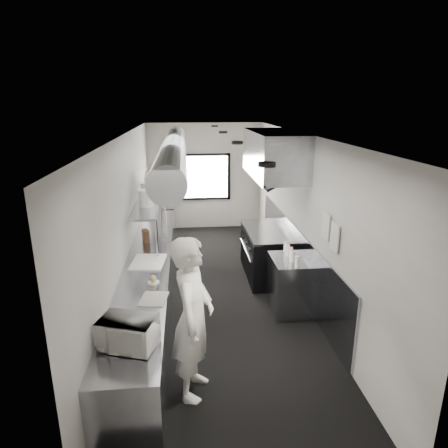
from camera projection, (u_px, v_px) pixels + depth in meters
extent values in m
cube|color=black|center=(218.00, 293.00, 7.17)|extent=(3.00, 8.00, 0.01)
cube|color=beige|center=(217.00, 135.00, 6.35)|extent=(3.00, 8.00, 0.01)
cube|color=#B3B0AA|center=(205.00, 177.00, 10.56)|extent=(3.00, 0.02, 2.80)
cube|color=#B3B0AA|center=(262.00, 369.00, 2.95)|extent=(3.00, 0.02, 2.80)
cube|color=#B3B0AA|center=(128.00, 221.00, 6.62)|extent=(0.02, 8.00, 2.80)
cube|color=#B3B0AA|center=(303.00, 216.00, 6.90)|extent=(0.02, 8.00, 2.80)
cube|color=#8F949C|center=(295.00, 256.00, 7.43)|extent=(0.03, 5.50, 1.10)
cylinder|color=#9A9FA2|center=(174.00, 148.00, 6.74)|extent=(0.40, 6.40, 0.40)
cube|color=white|center=(205.00, 177.00, 10.53)|extent=(1.20, 0.03, 1.10)
cube|color=black|center=(204.00, 155.00, 10.38)|extent=(1.36, 0.03, 0.08)
cube|color=black|center=(205.00, 198.00, 10.71)|extent=(1.36, 0.03, 0.08)
cube|color=black|center=(181.00, 177.00, 10.48)|extent=(0.08, 0.03, 1.25)
cube|color=black|center=(229.00, 176.00, 10.60)|extent=(0.08, 0.03, 1.25)
cube|color=#8F949C|center=(274.00, 154.00, 7.23)|extent=(0.80, 2.20, 0.80)
cube|color=#8F949C|center=(253.00, 175.00, 7.31)|extent=(0.05, 2.20, 0.05)
cube|color=black|center=(269.00, 172.00, 7.33)|extent=(0.50, 2.10, 0.28)
cube|color=#8F949C|center=(150.00, 285.00, 6.45)|extent=(0.70, 6.00, 0.90)
cube|color=#8F949C|center=(150.00, 198.00, 7.55)|extent=(0.45, 3.00, 0.04)
cylinder|color=#8F949C|center=(157.00, 238.00, 6.34)|extent=(0.04, 0.04, 0.66)
cylinder|color=#8F949C|center=(161.00, 215.00, 7.67)|extent=(0.04, 0.04, 0.66)
cylinder|color=#8F949C|center=(165.00, 198.00, 9.00)|extent=(0.04, 0.04, 0.66)
cube|color=black|center=(268.00, 254.00, 7.80)|extent=(0.85, 1.60, 0.90)
cube|color=#8F949C|center=(268.00, 231.00, 7.66)|extent=(0.85, 1.60, 0.04)
cube|color=#8F949C|center=(247.00, 254.00, 7.76)|extent=(0.03, 1.55, 0.80)
cylinder|color=#8F949C|center=(246.00, 250.00, 7.73)|extent=(0.03, 1.30, 0.03)
cube|color=#8F949C|center=(291.00, 285.00, 6.48)|extent=(0.65, 0.80, 0.90)
cube|color=#8F949C|center=(161.00, 221.00, 9.97)|extent=(0.70, 1.20, 0.90)
cube|color=beige|center=(326.00, 226.00, 5.70)|extent=(0.02, 0.28, 0.38)
cube|color=beige|center=(335.00, 237.00, 5.38)|extent=(0.02, 0.28, 0.38)
imported|color=silver|center=(193.00, 318.00, 4.47)|extent=(0.61, 0.79, 1.94)
imported|color=white|center=(128.00, 333.00, 4.04)|extent=(0.61, 0.53, 0.31)
cylinder|color=beige|center=(124.00, 317.00, 4.53)|extent=(0.17, 0.17, 0.11)
cylinder|color=beige|center=(118.00, 320.00, 4.47)|extent=(0.17, 0.17, 0.10)
cube|color=silver|center=(154.00, 299.00, 5.05)|extent=(0.38, 0.45, 0.01)
cylinder|color=white|center=(153.00, 282.00, 5.51)|extent=(0.20, 0.20, 0.01)
sphere|color=tan|center=(153.00, 279.00, 5.50)|extent=(0.09, 0.09, 0.09)
cube|color=white|center=(148.00, 262.00, 6.20)|extent=(0.56, 0.70, 0.02)
cube|color=#4E321B|center=(146.00, 236.00, 7.11)|extent=(0.15, 0.22, 0.22)
cylinder|color=white|center=(146.00, 198.00, 6.85)|extent=(0.26, 0.26, 0.29)
cylinder|color=white|center=(148.00, 192.00, 7.25)|extent=(0.34, 0.34, 0.33)
cylinder|color=white|center=(151.00, 185.00, 7.77)|extent=(0.26, 0.26, 0.35)
cylinder|color=white|center=(152.00, 181.00, 8.08)|extent=(0.27, 0.27, 0.39)
cylinder|color=white|center=(297.00, 262.00, 6.02)|extent=(0.07, 0.07, 0.18)
cylinder|color=white|center=(292.00, 256.00, 6.22)|extent=(0.08, 0.08, 0.19)
cylinder|color=white|center=(291.00, 253.00, 6.36)|extent=(0.07, 0.07, 0.18)
cylinder|color=white|center=(287.00, 250.00, 6.46)|extent=(0.08, 0.08, 0.19)
cylinder|color=white|center=(286.00, 247.00, 6.63)|extent=(0.07, 0.07, 0.18)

